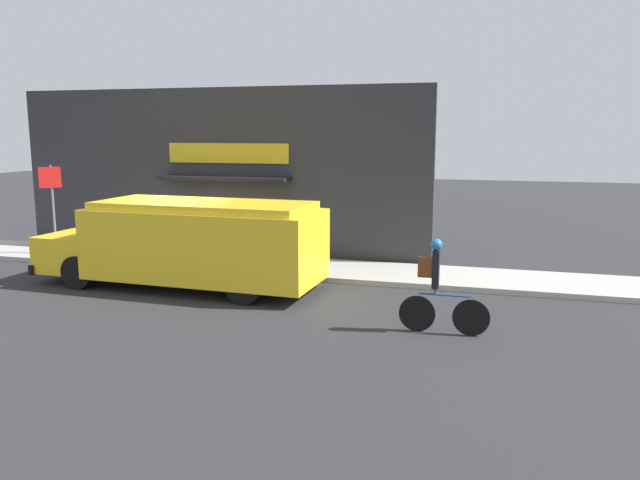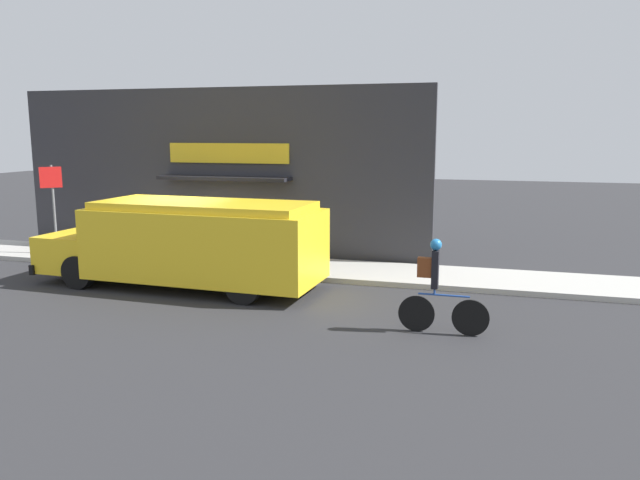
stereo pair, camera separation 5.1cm
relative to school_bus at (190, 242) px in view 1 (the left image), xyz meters
name	(u,v)px [view 1 (the left image)]	position (x,y,z in m)	size (l,w,h in m)	color
ground_plane	(177,273)	(-1.10, 1.32, -1.09)	(70.00, 70.00, 0.00)	#2B2B2D
sidewalk	(197,262)	(-1.10, 2.43, -1.02)	(28.00, 2.24, 0.13)	#ADAAA3
storefront	(216,173)	(-1.09, 3.78, 1.37)	(12.75, 0.91, 4.92)	#2D2D33
school_bus	(190,242)	(0.00, 0.00, 0.00)	(6.99, 2.78, 2.07)	yellow
cyclist	(438,288)	(5.96, -1.81, -0.25)	(1.65, 0.21, 1.76)	black
stop_sign_post	(52,195)	(-5.47, 2.08, 0.77)	(0.45, 0.45, 2.58)	slate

